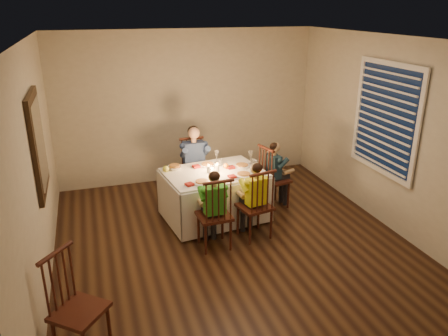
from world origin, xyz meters
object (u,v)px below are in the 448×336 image
object	(u,v)px
chair_adult	(195,199)
chair_end	(273,206)
child_green	(214,246)
child_teal	(273,206)
chair_near_right	(254,236)
child_yellow	(254,236)
dining_table	(214,185)
serving_bowl	(175,168)
chair_near_left	(214,246)
adult	(195,199)

from	to	relation	value
chair_adult	chair_end	xyz separation A→B (m)	(1.10, -0.62, 0.00)
chair_end	child_green	bearing A→B (deg)	113.55
chair_adult	child_teal	xyz separation A→B (m)	(1.10, -0.62, 0.00)
chair_near_right	child_green	world-z (taller)	child_green
chair_end	child_yellow	world-z (taller)	child_yellow
chair_end	chair_near_right	bearing A→B (deg)	128.93
dining_table	chair_adult	xyz separation A→B (m)	(-0.11, 0.74, -0.52)
chair_end	serving_bowl	xyz separation A→B (m)	(-1.51, 0.14, 0.76)
chair_near_left	chair_near_right	distance (m)	0.60
chair_near_left	serving_bowl	size ratio (longest dim) A/B	5.12
chair_adult	chair_near_right	xyz separation A→B (m)	(0.47, -1.42, 0.00)
chair_near_left	serving_bowl	distance (m)	1.32
dining_table	serving_bowl	world-z (taller)	serving_bowl
adult	serving_bowl	xyz separation A→B (m)	(-0.41, -0.48, 0.76)
child_green	child_teal	distance (m)	1.52
chair_near_right	child_yellow	world-z (taller)	child_yellow
chair_near_left	child_teal	xyz separation A→B (m)	(1.22, 0.89, 0.00)
child_teal	serving_bowl	world-z (taller)	serving_bowl
dining_table	child_green	distance (m)	0.96
dining_table	adult	bearing A→B (deg)	90.41
serving_bowl	chair_near_left	bearing A→B (deg)	-74.62
child_green	child_yellow	distance (m)	0.60
adult	child_teal	bearing A→B (deg)	-29.16
chair_near_left	child_green	bearing A→B (deg)	180.00
chair_near_right	child_yellow	bearing A→B (deg)	-101.10
chair_near_right	chair_end	size ratio (longest dim) A/B	1.00
chair_adult	adult	world-z (taller)	adult
child_green	adult	bearing A→B (deg)	-96.93
chair_adult	child_yellow	size ratio (longest dim) A/B	0.94
chair_near_left	child_teal	distance (m)	1.52
dining_table	child_yellow	distance (m)	0.93
chair_near_right	adult	world-z (taller)	adult
chair_near_right	adult	size ratio (longest dim) A/B	0.82
adult	dining_table	bearing A→B (deg)	-81.59
chair_adult	serving_bowl	bearing A→B (deg)	-130.48
chair_adult	child_teal	world-z (taller)	child_teal
chair_end	adult	world-z (taller)	adult
child_green	child_yellow	bearing A→B (deg)	-173.03
child_teal	chair_near_left	bearing A→B (deg)	113.55
chair_adult	chair_end	distance (m)	1.26
dining_table	adult	size ratio (longest dim) A/B	1.26
chair_end	child_yellow	bearing A→B (deg)	128.93
dining_table	chair_near_right	xyz separation A→B (m)	(0.36, -0.68, -0.52)
adult	child_green	distance (m)	1.52
chair_near_left	chair_end	bearing A→B (deg)	-146.11
dining_table	chair_end	distance (m)	1.13
child_yellow	serving_bowl	bearing A→B (deg)	-58.23
chair_near_right	adult	xyz separation A→B (m)	(-0.47, 1.42, 0.00)
adult	child_teal	xyz separation A→B (m)	(1.10, -0.62, 0.00)
chair_near_left	child_yellow	xyz separation A→B (m)	(0.59, 0.10, 0.00)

